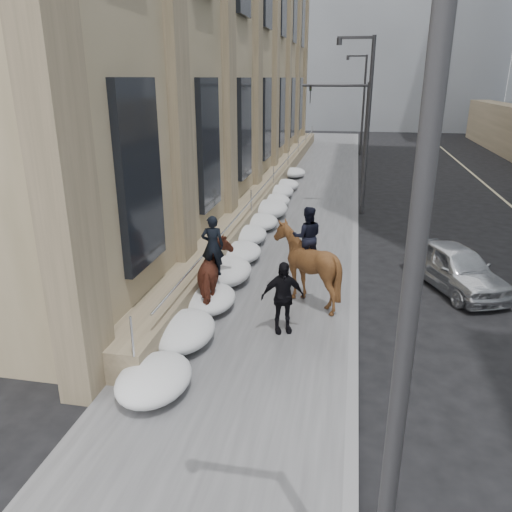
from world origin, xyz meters
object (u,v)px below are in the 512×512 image
at_px(mounted_horse_left, 216,272).
at_px(car_silver, 456,267).
at_px(pedestrian, 282,297).
at_px(mounted_horse_right, 306,262).

xyz_separation_m(mounted_horse_left, car_silver, (6.91, 2.81, -0.41)).
xyz_separation_m(mounted_horse_left, pedestrian, (2.05, -1.22, -0.05)).
height_order(mounted_horse_right, car_silver, mounted_horse_right).
xyz_separation_m(mounted_horse_right, car_silver, (4.47, 2.10, -0.63)).
bearing_deg(car_silver, mounted_horse_right, -177.68).
relative_size(mounted_horse_right, pedestrian, 1.48).
bearing_deg(car_silver, mounted_horse_left, 179.23).
relative_size(mounted_horse_left, pedestrian, 1.37).
height_order(pedestrian, car_silver, pedestrian).
bearing_deg(pedestrian, mounted_horse_right, 57.95).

